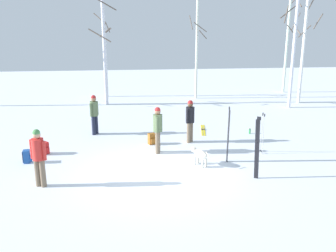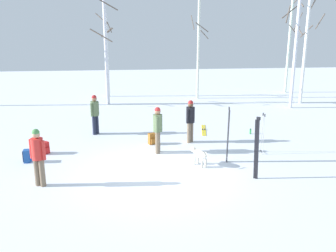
% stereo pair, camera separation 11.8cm
% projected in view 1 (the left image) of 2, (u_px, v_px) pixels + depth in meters
% --- Properties ---
extents(ground_plane, '(60.00, 60.00, 0.00)m').
position_uv_depth(ground_plane, '(158.00, 174.00, 11.32)').
color(ground_plane, white).
extents(person_0, '(0.48, 0.34, 1.72)m').
position_uv_depth(person_0, '(38.00, 154.00, 10.19)').
color(person_0, '#72604C').
rests_on(person_0, ground_plane).
extents(person_1, '(0.34, 0.51, 1.72)m').
position_uv_depth(person_1, '(158.00, 127.00, 13.02)').
color(person_1, '#72604C').
rests_on(person_1, ground_plane).
extents(person_2, '(0.34, 0.45, 1.72)m').
position_uv_depth(person_2, '(94.00, 112.00, 15.35)').
color(person_2, '#1E2338').
rests_on(person_2, ground_plane).
extents(person_3, '(0.38, 0.42, 1.72)m').
position_uv_depth(person_3, '(190.00, 118.00, 14.26)').
color(person_3, '#72604C').
rests_on(person_3, ground_plane).
extents(dog, '(0.51, 0.80, 0.57)m').
position_uv_depth(dog, '(200.00, 154.00, 11.95)').
color(dog, beige).
rests_on(dog, ground_plane).
extents(ski_pair_planted_0, '(0.02, 0.21, 1.94)m').
position_uv_depth(ski_pair_planted_0, '(228.00, 135.00, 12.08)').
color(ski_pair_planted_0, black).
rests_on(ski_pair_planted_0, ground_plane).
extents(ski_pair_planted_1, '(0.16, 0.11, 1.94)m').
position_uv_depth(ski_pair_planted_1, '(257.00, 148.00, 10.76)').
color(ski_pair_planted_1, black).
rests_on(ski_pair_planted_1, ground_plane).
extents(ski_pair_lying_0, '(0.51, 1.80, 0.05)m').
position_uv_depth(ski_pair_lying_0, '(203.00, 130.00, 16.22)').
color(ski_pair_lying_0, yellow).
rests_on(ski_pair_lying_0, ground_plane).
extents(ski_poles_0, '(0.07, 0.27, 1.50)m').
position_uv_depth(ski_poles_0, '(263.00, 132.00, 13.04)').
color(ski_poles_0, '#B2B2BC').
rests_on(ski_poles_0, ground_plane).
extents(backpack_0, '(0.34, 0.34, 0.44)m').
position_uv_depth(backpack_0, '(45.00, 148.00, 13.07)').
color(backpack_0, red).
rests_on(backpack_0, ground_plane).
extents(backpack_1, '(0.30, 0.28, 0.44)m').
position_uv_depth(backpack_1, '(27.00, 157.00, 12.23)').
color(backpack_1, '#1E4C99').
rests_on(backpack_1, ground_plane).
extents(backpack_2, '(0.32, 0.34, 0.44)m').
position_uv_depth(backpack_2, '(152.00, 139.00, 14.20)').
color(backpack_2, '#99591E').
rests_on(backpack_2, ground_plane).
extents(water_bottle_0, '(0.08, 0.08, 0.23)m').
position_uv_depth(water_bottle_0, '(250.00, 131.00, 15.64)').
color(water_bottle_0, green).
rests_on(water_bottle_0, ground_plane).
extents(birch_tree_1, '(1.11, 1.12, 5.39)m').
position_uv_depth(birch_tree_1, '(105.00, 55.00, 23.59)').
color(birch_tree_1, silver).
rests_on(birch_tree_1, ground_plane).
extents(birch_tree_2, '(1.63, 1.27, 6.08)m').
position_uv_depth(birch_tree_2, '(105.00, 51.00, 20.99)').
color(birch_tree_2, silver).
rests_on(birch_tree_2, ground_plane).
extents(birch_tree_3, '(1.09, 1.04, 6.19)m').
position_uv_depth(birch_tree_3, '(197.00, 49.00, 22.86)').
color(birch_tree_3, silver).
rests_on(birch_tree_3, ground_plane).
extents(birch_tree_4, '(1.13, 1.38, 7.37)m').
position_uv_depth(birch_tree_4, '(294.00, 40.00, 19.92)').
color(birch_tree_4, silver).
rests_on(birch_tree_4, ground_plane).
extents(birch_tree_5, '(1.47, 1.44, 6.29)m').
position_uv_depth(birch_tree_5, '(303.00, 48.00, 21.36)').
color(birch_tree_5, silver).
rests_on(birch_tree_5, ground_plane).
extents(birch_tree_6, '(1.14, 1.42, 6.97)m').
position_uv_depth(birch_tree_6, '(288.00, 41.00, 25.02)').
color(birch_tree_6, silver).
rests_on(birch_tree_6, ground_plane).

